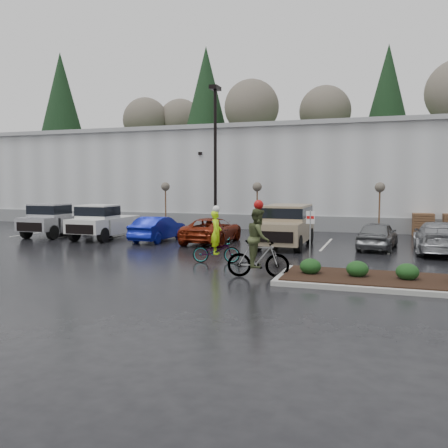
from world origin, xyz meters
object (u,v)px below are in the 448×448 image
(car_far_silver, at_px, (438,237))
(cyclist_olive, at_px, (258,250))
(cyclist_hivis, at_px, (216,245))
(lamppost, at_px, (215,143))
(car_blue, at_px, (158,229))
(fire_lane_sign, at_px, (310,233))
(sapling_east, at_px, (380,190))
(car_grey, at_px, (378,235))
(sapling_west, at_px, (165,189))
(suv_tan, at_px, (285,226))
(sapling_mid, at_px, (257,190))
(pickup_white, at_px, (107,221))
(pallet_stack_a, at_px, (423,224))
(pickup_silver, at_px, (60,219))
(car_red, at_px, (212,230))

(car_far_silver, distance_m, cyclist_olive, 10.11)
(car_far_silver, distance_m, cyclist_hivis, 10.29)
(lamppost, xyz_separation_m, car_blue, (-1.37, -5.43, -5.01))
(lamppost, bearing_deg, fire_lane_sign, -56.54)
(car_blue, distance_m, cyclist_hivis, 7.76)
(sapling_east, bearing_deg, fire_lane_sign, -99.75)
(car_blue, distance_m, car_grey, 11.38)
(sapling_west, height_order, suv_tan, sapling_west)
(car_grey, distance_m, cyclist_hivis, 8.58)
(lamppost, distance_m, sapling_mid, 4.00)
(lamppost, relative_size, sapling_mid, 2.88)
(sapling_east, bearing_deg, cyclist_olive, -104.50)
(pickup_white, bearing_deg, cyclist_olive, -36.33)
(pallet_stack_a, height_order, pickup_white, pickup_white)
(pickup_silver, relative_size, cyclist_hivis, 2.28)
(fire_lane_sign, bearing_deg, sapling_east, 80.25)
(pallet_stack_a, relative_size, car_blue, 0.33)
(car_far_silver, height_order, cyclist_olive, cyclist_olive)
(lamppost, relative_size, car_red, 1.93)
(car_red, bearing_deg, car_grey, -178.93)
(pickup_silver, distance_m, pickup_white, 3.42)
(sapling_east, height_order, pickup_silver, sapling_east)
(pallet_stack_a, xyz_separation_m, car_red, (-10.82, -7.20, -0.01))
(lamppost, distance_m, sapling_west, 5.07)
(lamppost, xyz_separation_m, fire_lane_sign, (7.80, -11.80, -4.28))
(cyclist_olive, bearing_deg, car_grey, -35.29)
(sapling_east, bearing_deg, sapling_mid, 180.00)
(car_red, bearing_deg, car_blue, 3.38)
(sapling_west, bearing_deg, pallet_stack_a, 3.47)
(lamppost, bearing_deg, car_grey, -26.16)
(sapling_west, height_order, pallet_stack_a, sapling_west)
(car_blue, bearing_deg, pickup_silver, -1.93)
(sapling_east, relative_size, car_blue, 0.78)
(sapling_east, relative_size, pallet_stack_a, 2.37)
(sapling_east, height_order, pickup_white, sapling_east)
(suv_tan, relative_size, car_grey, 1.29)
(car_red, distance_m, car_grey, 8.33)
(fire_lane_sign, bearing_deg, car_grey, 72.27)
(sapling_mid, distance_m, car_far_silver, 12.14)
(sapling_east, distance_m, pickup_white, 16.07)
(car_red, xyz_separation_m, car_grey, (8.33, 0.29, 0.01))
(sapling_mid, distance_m, sapling_east, 7.50)
(suv_tan, bearing_deg, car_grey, 6.62)
(cyclist_olive, bearing_deg, pallet_stack_a, -33.55)
(lamppost, distance_m, cyclist_hivis, 12.75)
(sapling_mid, distance_m, car_blue, 7.78)
(fire_lane_sign, relative_size, car_grey, 0.56)
(sapling_west, height_order, pickup_silver, sapling_west)
(car_red, bearing_deg, cyclist_olive, 118.80)
(lamppost, distance_m, pickup_white, 8.46)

